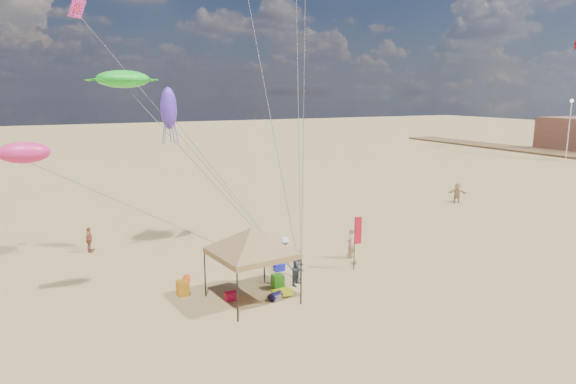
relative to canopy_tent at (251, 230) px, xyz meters
name	(u,v)px	position (x,y,z in m)	size (l,w,h in m)	color
ground	(315,283)	(3.56, 0.61, -3.24)	(280.00, 280.00, 0.00)	tan
canopy_tent	(251,230)	(0.00, 0.00, 0.00)	(6.27, 6.27, 3.89)	black
feather_flag	(357,234)	(6.45, 1.34, -1.31)	(0.44, 0.04, 2.89)	black
cooler_red	(231,296)	(-0.86, 0.42, -3.05)	(0.54, 0.38, 0.38)	red
cooler_blue	(279,267)	(2.71, 2.95, -3.05)	(0.54, 0.38, 0.38)	#1619B8
bag_navy	(276,296)	(0.95, -0.43, -3.06)	(0.36, 0.36, 0.60)	#120D3A
bag_orange	(186,280)	(-2.12, 3.31, -3.06)	(0.36, 0.36, 0.60)	#FA3E0D
chair_green	(278,282)	(1.59, 0.71, -2.89)	(0.50, 0.50, 0.70)	#329A1C
chair_yellow	(183,288)	(-2.65, 1.92, -2.89)	(0.50, 0.50, 0.70)	orange
crate_grey	(277,297)	(0.99, -0.50, -3.10)	(0.34, 0.30, 0.28)	gray
beach_cart	(282,292)	(1.36, -0.22, -3.04)	(0.90, 0.50, 0.24)	#DAEC1A
person_near_a	(351,243)	(7.17, 3.01, -2.35)	(0.65, 0.43, 1.78)	tan
person_near_b	(299,268)	(2.73, 0.76, -2.39)	(0.82, 0.64, 1.69)	#363D4A
person_near_c	(284,252)	(3.27, 3.48, -2.44)	(1.04, 0.60, 1.61)	silver
person_far_a	(89,240)	(-5.86, 10.63, -2.48)	(0.89, 0.37, 1.51)	#B96C47
person_far_c	(457,193)	(23.14, 11.26, -2.39)	(1.59, 0.51, 1.71)	tan
lamp_north	(570,119)	(58.56, 26.61, 2.27)	(0.50, 0.50, 8.25)	silver
turtle_kite	(123,79)	(-3.75, 8.36, 6.59)	(2.77, 2.22, 0.92)	#22E12D
fish_kite	(24,153)	(-8.57, 3.06, 3.52)	(1.98, 0.99, 0.88)	#FD2A78
squid_kite	(169,108)	(-1.33, 8.80, 5.04)	(0.90, 0.90, 2.34)	#6137D8
stunt_kite_pink	(77,8)	(-5.22, 14.75, 10.92)	(1.17, 0.04, 1.17)	#F839B2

